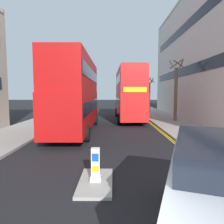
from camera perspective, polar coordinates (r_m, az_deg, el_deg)
sidewalk_right at (r=19.20m, az=18.35°, el=-3.78°), size 4.00×80.00×0.14m
sidewalk_left at (r=19.60m, az=-20.87°, el=-3.68°), size 4.00×80.00×0.14m
kerb_line_outer at (r=16.75m, az=13.59°, el=-5.19°), size 0.10×56.00×0.01m
kerb_line_inner at (r=16.72m, az=13.05°, el=-5.20°), size 0.10×56.00×0.01m
traffic_island at (r=7.25m, az=-4.53°, el=-18.79°), size 1.10×2.20×0.10m
keep_left_bollard at (r=7.04m, az=-4.57°, el=-14.64°), size 0.36×0.28×1.11m
double_decker_bus_away at (r=16.12m, az=-9.98°, el=5.29°), size 2.85×10.82×5.64m
double_decker_bus_oncoming at (r=23.12m, az=4.68°, el=5.32°), size 2.97×10.86×5.64m
taxi_minivan at (r=4.58m, az=28.59°, el=-20.35°), size 3.36×5.16×2.12m
pedestrian_far at (r=29.84m, az=9.87°, el=1.32°), size 0.34×0.22×1.62m
street_tree_near at (r=32.20m, az=10.14°, el=4.56°), size 1.52×1.72×5.51m
street_tree_mid at (r=22.47m, az=17.24°, el=5.60°), size 1.57×1.56×6.48m
street_tree_far at (r=42.05m, az=10.04°, el=4.70°), size 1.37×1.46×5.52m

